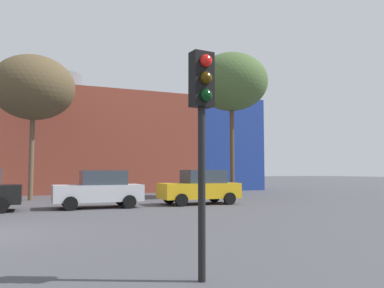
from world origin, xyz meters
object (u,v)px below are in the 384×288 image
object	(u,v)px
parked_car_3	(99,189)
bare_tree_1	(232,82)
bare_tree_0	(33,88)
traffic_light_near_right	(202,111)
parked_car_4	(200,187)

from	to	relation	value
parked_car_3	bare_tree_1	xyz separation A→B (m)	(9.23, 3.82, 6.79)
bare_tree_0	bare_tree_1	size ratio (longest dim) A/B	0.91
traffic_light_near_right	bare_tree_1	bearing A→B (deg)	143.87
traffic_light_near_right	parked_car_3	bearing A→B (deg)	171.81
parked_car_3	bare_tree_0	size ratio (longest dim) A/B	0.47
bare_tree_0	bare_tree_1	world-z (taller)	bare_tree_1
bare_tree_0	bare_tree_1	bearing A→B (deg)	-11.96
parked_car_3	bare_tree_1	size ratio (longest dim) A/B	0.42
bare_tree_1	traffic_light_near_right	bearing A→B (deg)	-120.01
traffic_light_near_right	bare_tree_0	size ratio (longest dim) A/B	0.42
parked_car_3	traffic_light_near_right	bearing A→B (deg)	87.93
parked_car_3	parked_car_4	size ratio (longest dim) A/B	0.98
bare_tree_0	bare_tree_1	xyz separation A→B (m)	(12.25, -2.60, 0.89)
bare_tree_1	parked_car_3	bearing A→B (deg)	-157.53
traffic_light_near_right	bare_tree_1	world-z (taller)	bare_tree_1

